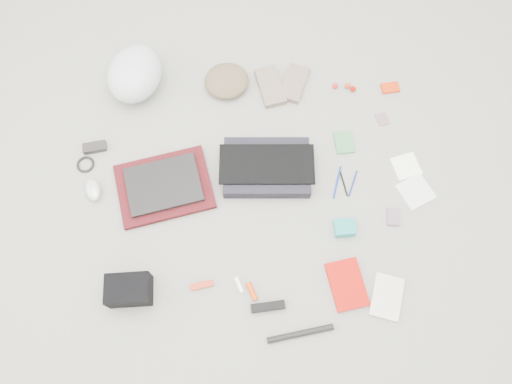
{
  "coord_description": "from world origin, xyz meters",
  "views": [
    {
      "loc": [
        -0.02,
        -0.78,
        2.1
      ],
      "look_at": [
        0.0,
        0.0,
        0.05
      ],
      "focal_mm": 35.0,
      "sensor_mm": 36.0,
      "label": 1
    }
  ],
  "objects_px": {
    "laptop": "(164,185)",
    "messenger_bag": "(267,168)",
    "accordion_wallet": "(345,228)",
    "bike_helmet": "(135,74)",
    "camera_bag": "(129,290)",
    "book_red": "(347,284)"
  },
  "relations": [
    {
      "from": "laptop",
      "to": "book_red",
      "type": "xyz_separation_m",
      "value": [
        0.78,
        -0.46,
        -0.03
      ]
    },
    {
      "from": "camera_bag",
      "to": "accordion_wallet",
      "type": "bearing_deg",
      "value": 13.31
    },
    {
      "from": "camera_bag",
      "to": "book_red",
      "type": "bearing_deg",
      "value": -1.64
    },
    {
      "from": "bike_helmet",
      "to": "laptop",
      "type": "bearing_deg",
      "value": -59.23
    },
    {
      "from": "laptop",
      "to": "messenger_bag",
      "type": "bearing_deg",
      "value": -4.23
    },
    {
      "from": "camera_bag",
      "to": "bike_helmet",
      "type": "bearing_deg",
      "value": 89.58
    },
    {
      "from": "camera_bag",
      "to": "book_red",
      "type": "xyz_separation_m",
      "value": [
        0.9,
        0.01,
        -0.05
      ]
    },
    {
      "from": "laptop",
      "to": "bike_helmet",
      "type": "bearing_deg",
      "value": 91.89
    },
    {
      "from": "camera_bag",
      "to": "accordion_wallet",
      "type": "distance_m",
      "value": 0.94
    },
    {
      "from": "accordion_wallet",
      "to": "messenger_bag",
      "type": "bearing_deg",
      "value": 135.57
    },
    {
      "from": "messenger_bag",
      "to": "bike_helmet",
      "type": "height_order",
      "value": "bike_helmet"
    },
    {
      "from": "camera_bag",
      "to": "laptop",
      "type": "bearing_deg",
      "value": 73.6
    },
    {
      "from": "laptop",
      "to": "accordion_wallet",
      "type": "bearing_deg",
      "value": -28.59
    },
    {
      "from": "laptop",
      "to": "accordion_wallet",
      "type": "relative_size",
      "value": 3.6
    },
    {
      "from": "book_red",
      "to": "accordion_wallet",
      "type": "bearing_deg",
      "value": 76.21
    },
    {
      "from": "laptop",
      "to": "bike_helmet",
      "type": "xyz_separation_m",
      "value": [
        -0.15,
        0.55,
        0.05
      ]
    },
    {
      "from": "messenger_bag",
      "to": "book_red",
      "type": "xyz_separation_m",
      "value": [
        0.32,
        -0.53,
        -0.02
      ]
    },
    {
      "from": "camera_bag",
      "to": "book_red",
      "type": "relative_size",
      "value": 0.86
    },
    {
      "from": "laptop",
      "to": "book_red",
      "type": "relative_size",
      "value": 1.56
    },
    {
      "from": "laptop",
      "to": "accordion_wallet",
      "type": "height_order",
      "value": "laptop"
    },
    {
      "from": "camera_bag",
      "to": "accordion_wallet",
      "type": "xyz_separation_m",
      "value": [
        0.91,
        0.25,
        -0.04
      ]
    },
    {
      "from": "laptop",
      "to": "bike_helmet",
      "type": "distance_m",
      "value": 0.57
    }
  ]
}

